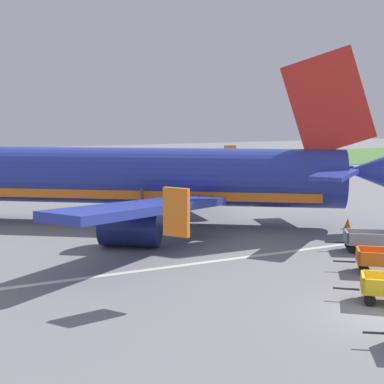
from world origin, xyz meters
name	(u,v)px	position (x,y,z in m)	size (l,w,h in m)	color
ground_plane	(383,317)	(0.00, 0.00, 0.00)	(220.00, 220.00, 0.00)	slate
grass_strip	(39,168)	(0.00, 61.24, 0.03)	(220.00, 28.00, 0.06)	#477A38
apron_stripe	(245,257)	(0.00, 9.41, 0.01)	(120.00, 0.36, 0.01)	silver
airplane	(127,177)	(-2.19, 20.69, 3.05)	(33.07, 28.23, 11.34)	#28389E
baggage_cart_far_end	(369,240)	(6.50, 7.61, 0.60)	(3.39, 2.54, 1.07)	gray
traffic_cone_near_plane	(348,223)	(9.64, 12.77, 0.33)	(0.50, 0.50, 0.66)	orange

